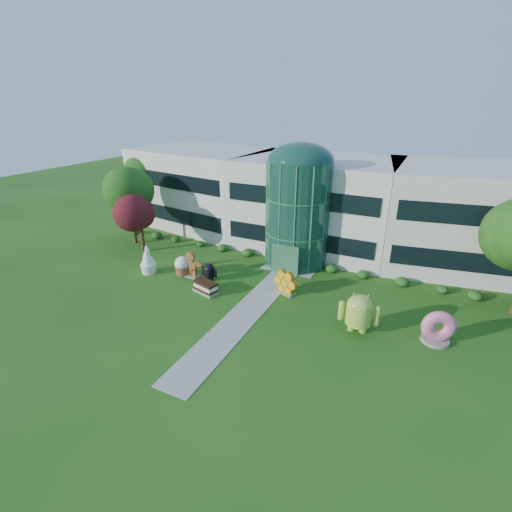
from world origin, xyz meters
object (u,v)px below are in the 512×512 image
at_px(android_green, 359,311).
at_px(donut, 438,326).
at_px(android_black, 209,271).
at_px(gingerbread, 191,264).

bearing_deg(android_green, donut, 4.23).
height_order(android_black, gingerbread, gingerbread).
bearing_deg(gingerbread, android_green, -5.63).
xyz_separation_m(android_green, gingerbread, (-15.38, 2.10, -0.40)).
xyz_separation_m(android_black, gingerbread, (-1.90, -0.04, 0.30)).
xyz_separation_m(android_black, donut, (18.41, -1.07, 0.26)).
xyz_separation_m(android_green, donut, (4.93, 1.07, -0.45)).
relative_size(android_green, gingerbread, 1.22).
distance_m(donut, gingerbread, 20.34).
relative_size(android_black, donut, 0.78).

